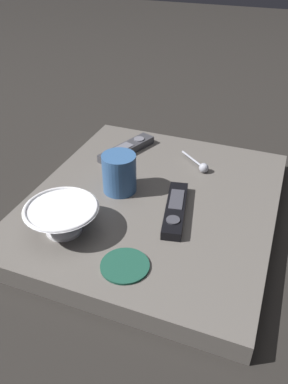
{
  "coord_description": "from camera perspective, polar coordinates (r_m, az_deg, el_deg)",
  "views": [
    {
      "loc": [
        0.74,
        0.26,
        0.61
      ],
      "look_at": [
        0.01,
        -0.02,
        0.07
      ],
      "focal_mm": 36.37,
      "sensor_mm": 36.0,
      "label": 1
    }
  ],
  "objects": [
    {
      "name": "coffee_mug",
      "position": [
        0.97,
        -3.62,
        2.82
      ],
      "size": [
        0.08,
        0.08,
        0.1
      ],
      "color": "#33598C",
      "rests_on": "table"
    },
    {
      "name": "table",
      "position": [
        0.98,
        1.35,
        -1.9
      ],
      "size": [
        0.67,
        0.59,
        0.05
      ],
      "color": "#5B5651",
      "rests_on": "ground"
    },
    {
      "name": "cereal_bowl",
      "position": [
        0.86,
        -11.89,
        -3.64
      ],
      "size": [
        0.16,
        0.16,
        0.07
      ],
      "color": "silver",
      "rests_on": "table"
    },
    {
      "name": "ground_plane",
      "position": [
        0.99,
        1.33,
        -3.01
      ],
      "size": [
        6.0,
        6.0,
        0.0
      ],
      "primitive_type": "plane",
      "color": "black"
    },
    {
      "name": "drink_coaster",
      "position": [
        0.78,
        -2.82,
        -10.73
      ],
      "size": [
        0.1,
        0.1,
        0.01
      ],
      "color": "#194738",
      "rests_on": "table"
    },
    {
      "name": "teaspoon",
      "position": [
        1.07,
        8.49,
        3.74
      ],
      "size": [
        0.08,
        0.09,
        0.03
      ],
      "color": "#A3A5B2",
      "rests_on": "table"
    },
    {
      "name": "tv_remote_near",
      "position": [
        0.91,
        4.61,
        -2.55
      ],
      "size": [
        0.2,
        0.08,
        0.02
      ],
      "color": "black",
      "rests_on": "table"
    },
    {
      "name": "tv_remote_far",
      "position": [
        1.15,
        -2.54,
        6.34
      ],
      "size": [
        0.2,
        0.11,
        0.03
      ],
      "color": "#38383D",
      "rests_on": "table"
    }
  ]
}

